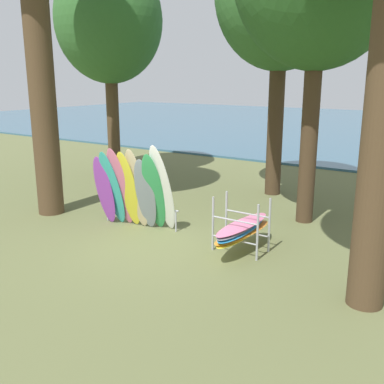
{
  "coord_description": "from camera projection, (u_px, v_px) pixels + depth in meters",
  "views": [
    {
      "loc": [
        6.22,
        -7.85,
        3.82
      ],
      "look_at": [
        0.32,
        1.0,
        1.1
      ],
      "focal_mm": 42.18,
      "sensor_mm": 36.0,
      "label": 1
    }
  ],
  "objects": [
    {
      "name": "ground_plane",
      "position": [
        157.0,
        244.0,
        10.62
      ],
      "size": [
        80.0,
        80.0,
        0.0
      ],
      "primitive_type": "plane",
      "color": "#60663D"
    },
    {
      "name": "tree_far_left_back",
      "position": [
        109.0,
        22.0,
        16.81
      ],
      "size": [
        4.02,
        4.02,
        8.18
      ],
      "color": "#4C3823",
      "rests_on": "ground"
    },
    {
      "name": "leaning_board_pile",
      "position": [
        133.0,
        190.0,
        11.43
      ],
      "size": [
        2.25,
        1.08,
        2.28
      ],
      "color": "purple",
      "rests_on": "ground"
    },
    {
      "name": "board_storage_rack",
      "position": [
        241.0,
        229.0,
        10.07
      ],
      "size": [
        1.15,
        2.13,
        1.25
      ],
      "color": "#9EA0A5",
      "rests_on": "ground"
    }
  ]
}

